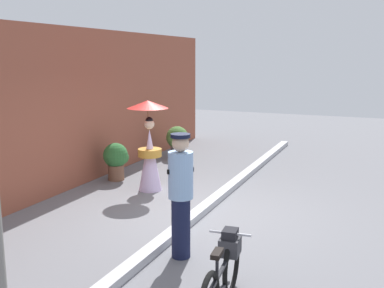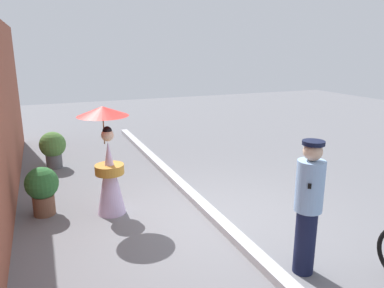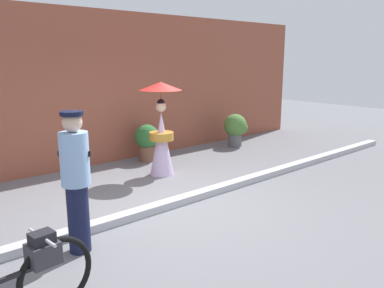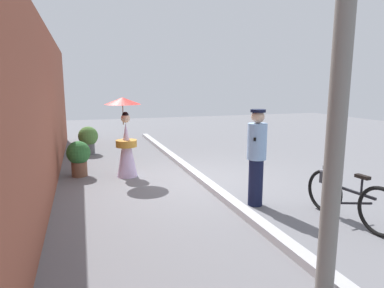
{
  "view_description": "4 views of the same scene",
  "coord_description": "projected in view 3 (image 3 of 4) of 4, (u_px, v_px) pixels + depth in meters",
  "views": [
    {
      "loc": [
        -7.07,
        -2.89,
        2.73
      ],
      "look_at": [
        0.54,
        0.41,
        1.13
      ],
      "focal_mm": 42.35,
      "sensor_mm": 36.0,
      "label": 1
    },
    {
      "loc": [
        -5.01,
        2.48,
        2.78
      ],
      "look_at": [
        0.65,
        0.14,
        1.17
      ],
      "focal_mm": 34.2,
      "sensor_mm": 36.0,
      "label": 2
    },
    {
      "loc": [
        -3.54,
        -4.61,
        2.32
      ],
      "look_at": [
        0.67,
        0.27,
        0.89
      ],
      "focal_mm": 36.1,
      "sensor_mm": 36.0,
      "label": 3
    },
    {
      "loc": [
        -6.8,
        2.48,
        2.14
      ],
      "look_at": [
        -0.09,
        0.25,
        0.88
      ],
      "focal_mm": 30.92,
      "sensor_mm": 36.0,
      "label": 4
    }
  ],
  "objects": [
    {
      "name": "sidewalk_curb",
      "position": [
        171.0,
        203.0,
        6.16
      ],
      "size": [
        14.0,
        0.2,
        0.12
      ],
      "primitive_type": "cube",
      "color": "#B2B2B7",
      "rests_on": "ground_plane"
    },
    {
      "name": "ground_plane",
      "position": [
        171.0,
        207.0,
        6.17
      ],
      "size": [
        30.0,
        30.0,
        0.0
      ],
      "primitive_type": "plane",
      "color": "slate"
    },
    {
      "name": "potted_plant_by_door",
      "position": [
        236.0,
        128.0,
        10.33
      ],
      "size": [
        0.62,
        0.61,
        0.87
      ],
      "color": "#59595B",
      "rests_on": "ground_plane"
    },
    {
      "name": "potted_plant_small",
      "position": [
        148.0,
        140.0,
        8.84
      ],
      "size": [
        0.57,
        0.56,
        0.85
      ],
      "color": "brown",
      "rests_on": "ground_plane"
    },
    {
      "name": "person_with_parasol",
      "position": [
        161.0,
        128.0,
        7.71
      ],
      "size": [
        0.85,
        0.85,
        1.87
      ],
      "color": "silver",
      "rests_on": "ground_plane"
    },
    {
      "name": "bicycle_near_officer",
      "position": [
        7.0,
        288.0,
        3.23
      ],
      "size": [
        1.76,
        0.48,
        0.83
      ],
      "color": "black",
      "rests_on": "ground_plane"
    },
    {
      "name": "person_officer",
      "position": [
        76.0,
        179.0,
        4.56
      ],
      "size": [
        0.34,
        0.34,
        1.73
      ],
      "color": "#141938",
      "rests_on": "ground_plane"
    },
    {
      "name": "building_wall",
      "position": [
        76.0,
        89.0,
        8.24
      ],
      "size": [
        14.0,
        0.4,
        3.35
      ],
      "primitive_type": "cube",
      "color": "brown",
      "rests_on": "ground_plane"
    }
  ]
}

